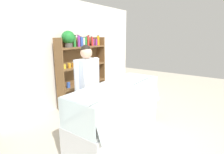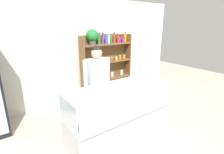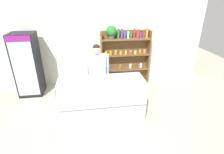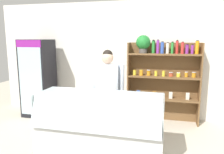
% 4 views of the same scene
% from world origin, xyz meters
% --- Properties ---
extents(ground_plane, '(12.00, 12.00, 0.00)m').
position_xyz_m(ground_plane, '(0.00, 0.00, 0.00)').
color(ground_plane, beige).
extents(back_wall, '(6.80, 0.10, 2.70)m').
position_xyz_m(back_wall, '(0.00, 2.08, 1.35)').
color(back_wall, white).
rests_on(back_wall, ground).
extents(shelving_unit, '(1.55, 0.31, 1.92)m').
position_xyz_m(shelving_unit, '(0.67, 1.81, 1.12)').
color(shelving_unit, brown).
rests_on(shelving_unit, ground).
extents(deli_display_case, '(1.96, 0.76, 1.01)m').
position_xyz_m(deli_display_case, '(-0.19, 0.06, 0.31)').
color(deli_display_case, silver).
rests_on(deli_display_case, ground).
extents(shop_clerk, '(0.62, 0.25, 1.65)m').
position_xyz_m(shop_clerk, '(-0.23, 0.71, 0.98)').
color(shop_clerk, '#4C4233').
rests_on(shop_clerk, ground).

